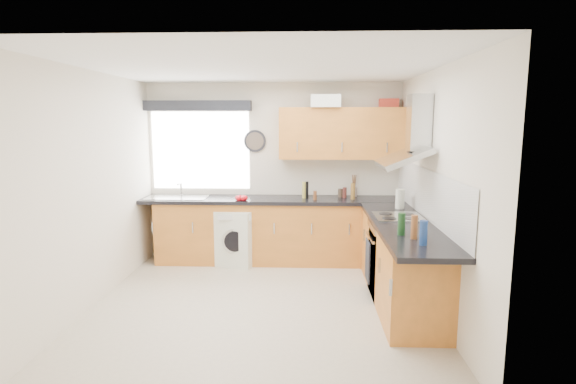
{
  "coord_description": "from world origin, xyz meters",
  "views": [
    {
      "loc": [
        0.48,
        -4.62,
        1.97
      ],
      "look_at": [
        0.25,
        0.85,
        1.1
      ],
      "focal_mm": 28.0,
      "sensor_mm": 36.0,
      "label": 1
    }
  ],
  "objects_px": {
    "oven": "(397,259)",
    "upper_cabinets": "(341,133)",
    "extractor_hood": "(411,140)",
    "washing_machine": "(238,236)"
  },
  "relations": [
    {
      "from": "extractor_hood",
      "to": "upper_cabinets",
      "type": "relative_size",
      "value": 0.46
    },
    {
      "from": "extractor_hood",
      "to": "oven",
      "type": "bearing_deg",
      "value": 180.0
    },
    {
      "from": "oven",
      "to": "upper_cabinets",
      "type": "bearing_deg",
      "value": 112.54
    },
    {
      "from": "extractor_hood",
      "to": "washing_machine",
      "type": "relative_size",
      "value": 1.02
    },
    {
      "from": "upper_cabinets",
      "to": "oven",
      "type": "bearing_deg",
      "value": -67.46
    },
    {
      "from": "oven",
      "to": "extractor_hood",
      "type": "distance_m",
      "value": 1.35
    },
    {
      "from": "oven",
      "to": "upper_cabinets",
      "type": "height_order",
      "value": "upper_cabinets"
    },
    {
      "from": "oven",
      "to": "upper_cabinets",
      "type": "relative_size",
      "value": 0.5
    },
    {
      "from": "oven",
      "to": "washing_machine",
      "type": "height_order",
      "value": "oven"
    },
    {
      "from": "washing_machine",
      "to": "upper_cabinets",
      "type": "bearing_deg",
      "value": 24.55
    }
  ]
}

